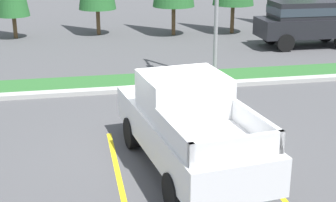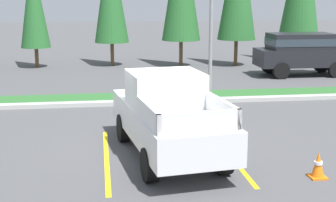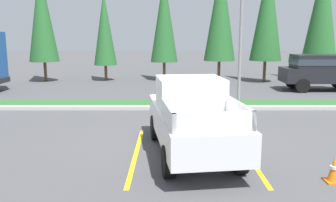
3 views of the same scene
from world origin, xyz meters
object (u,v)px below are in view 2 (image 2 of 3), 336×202
object	(u,v)px
pickup_truck_main	(168,115)
suv_distant	(302,51)
cypress_tree_left_inner	(34,1)
traffic_cone	(318,165)

from	to	relation	value
pickup_truck_main	suv_distant	world-z (taller)	same
cypress_tree_left_inner	traffic_cone	bearing A→B (deg)	-65.52
pickup_truck_main	traffic_cone	distance (m)	3.75
pickup_truck_main	cypress_tree_left_inner	xyz separation A→B (m)	(-5.08, 15.93, 2.59)
pickup_truck_main	suv_distant	xyz separation A→B (m)	(8.30, 11.31, 0.20)
traffic_cone	cypress_tree_left_inner	bearing A→B (deg)	114.48
suv_distant	cypress_tree_left_inner	bearing A→B (deg)	160.94
cypress_tree_left_inner	traffic_cone	size ratio (longest dim) A/B	10.29
suv_distant	cypress_tree_left_inner	world-z (taller)	cypress_tree_left_inner
suv_distant	cypress_tree_left_inner	distance (m)	14.35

